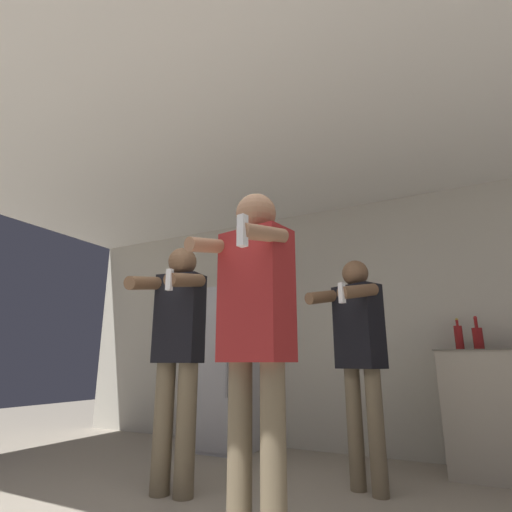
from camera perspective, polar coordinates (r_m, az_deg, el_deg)
The scene contains 8 objects.
wall_back at distance 4.40m, azimuth 11.63°, elevation -9.32°, with size 7.00×0.06×2.55m.
ceiling_slab at distance 3.34m, azimuth 2.36°, elevation 15.87°, with size 7.00×3.68×0.05m.
refrigerator at distance 4.49m, azimuth -4.05°, elevation -15.48°, with size 0.66×0.72×1.64m.
bottle_amber_bourbon at distance 3.95m, azimuth 29.13°, elevation -10.16°, with size 0.08×0.08×0.29m.
bottle_dark_rum at distance 3.95m, azimuth 27.00°, elevation -10.31°, with size 0.07×0.07×0.28m.
person_woman_foreground at distance 1.97m, azimuth -0.12°, elevation -10.13°, with size 0.45×0.48×1.73m.
person_man_side at distance 3.02m, azimuth -11.19°, elevation -12.38°, with size 0.46×0.56×1.72m.
person_spectator_back at distance 3.12m, azimuth 14.45°, elevation -12.21°, with size 0.53×0.58×1.64m.
Camera 1 is at (1.20, -1.02, 0.86)m, focal length 28.00 mm.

